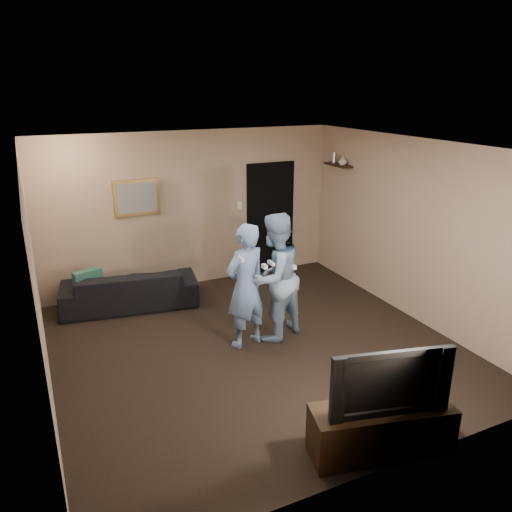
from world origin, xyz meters
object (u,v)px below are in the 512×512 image
sofa (130,288)px  television (386,377)px  tv_console (381,429)px  wii_player_right (274,277)px  wii_player_left (246,286)px

sofa → television: size_ratio=1.82×
tv_console → wii_player_right: bearing=100.8°
tv_console → television: 0.56m
sofa → wii_player_right: size_ratio=1.17×
tv_console → wii_player_right: wii_player_right is taller
tv_console → television: bearing=13.8°
sofa → wii_player_right: 2.47m
television → wii_player_right: (0.13, 2.46, 0.06)m
sofa → television: (1.44, -4.28, 0.51)m
sofa → wii_player_left: size_ratio=1.22×
sofa → wii_player_right: bearing=139.9°
television → wii_player_right: wii_player_right is taller
television → sofa: bearing=122.5°
wii_player_right → wii_player_left: bearing=-174.2°
television → wii_player_left: bearing=111.0°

